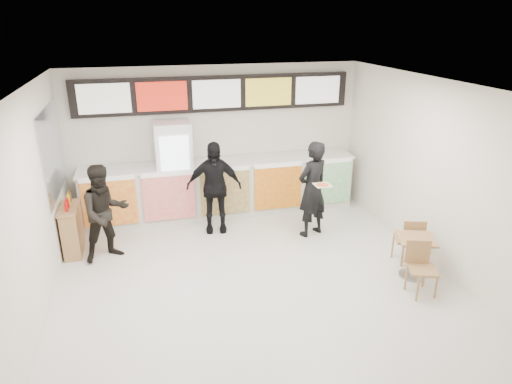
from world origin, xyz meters
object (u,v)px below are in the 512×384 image
object	(u,v)px
customer_main	(312,189)
customer_mid	(214,187)
condiment_ledge	(72,229)
cafe_table	(415,250)
customer_left	(105,213)
drinks_fridge	(175,172)
service_counter	(222,188)

from	to	relation	value
customer_main	customer_mid	xyz separation A→B (m)	(-1.72, 0.63, -0.03)
condiment_ledge	cafe_table	bearing A→B (deg)	-22.63
customer_left	condiment_ledge	world-z (taller)	customer_left
customer_main	condiment_ledge	bearing A→B (deg)	-28.42
customer_left	cafe_table	size ratio (longest dim) A/B	1.17
customer_mid	cafe_table	bearing A→B (deg)	-33.24
drinks_fridge	customer_main	size ratio (longest dim) A/B	1.10
service_counter	cafe_table	world-z (taller)	service_counter
customer_main	cafe_table	xyz separation A→B (m)	(1.02, -1.83, -0.44)
drinks_fridge	condiment_ledge	bearing A→B (deg)	-151.42
service_counter	customer_mid	distance (m)	0.85
customer_main	customer_mid	world-z (taller)	customer_main
drinks_fridge	customer_main	bearing A→B (deg)	-30.35
customer_mid	customer_main	bearing A→B (deg)	-11.40
drinks_fridge	customer_left	distance (m)	1.89
service_counter	cafe_table	bearing A→B (deg)	-52.57
customer_main	condiment_ledge	distance (m)	4.30
customer_main	customer_left	bearing A→B (deg)	-23.74
customer_main	customer_mid	distance (m)	1.84
drinks_fridge	customer_mid	bearing A→B (deg)	-49.16
customer_mid	cafe_table	distance (m)	3.71
customer_mid	drinks_fridge	bearing A→B (deg)	139.65
customer_main	customer_left	world-z (taller)	customer_main
customer_left	customer_mid	bearing A→B (deg)	-2.75
customer_mid	cafe_table	world-z (taller)	customer_mid
customer_main	service_counter	bearing A→B (deg)	-67.17
cafe_table	condiment_ledge	world-z (taller)	condiment_ledge
drinks_fridge	service_counter	bearing A→B (deg)	-0.99
customer_main	customer_left	xyz separation A→B (m)	(-3.66, 0.01, -0.08)
drinks_fridge	cafe_table	world-z (taller)	drinks_fridge
service_counter	cafe_table	size ratio (longest dim) A/B	3.90
cafe_table	condiment_ledge	distance (m)	5.72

